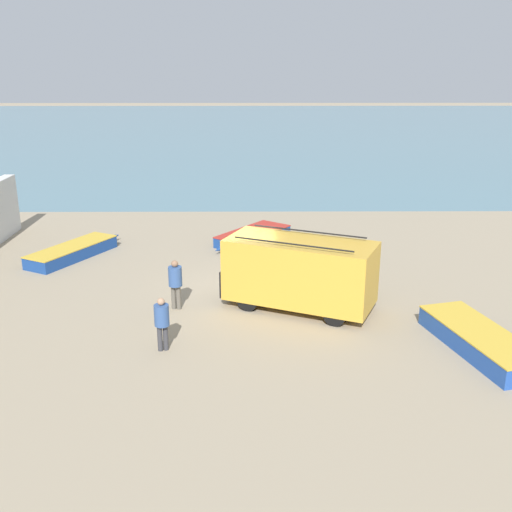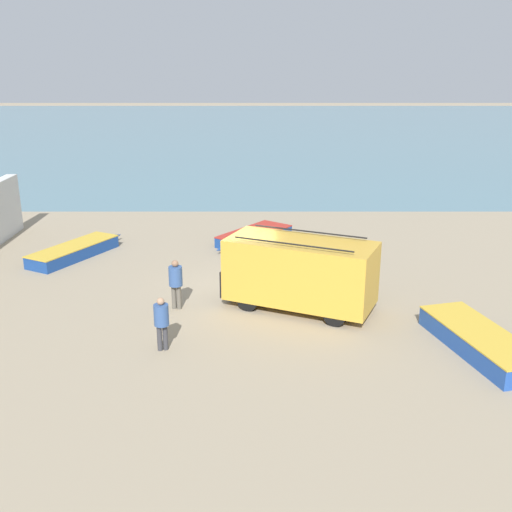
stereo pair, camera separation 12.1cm
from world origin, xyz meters
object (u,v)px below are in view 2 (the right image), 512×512
at_px(parked_van, 299,272).
at_px(fisherman_1, 161,319).
at_px(fisherman_0, 175,280).
at_px(fishing_rowboat_1, 252,237).
at_px(fishing_rowboat_2, 483,344).
at_px(fishing_rowboat_0, 76,250).

xyz_separation_m(parked_van, fisherman_1, (-4.06, -3.05, -0.32)).
relative_size(parked_van, fisherman_0, 3.11).
bearing_deg(fisherman_1, parked_van, 110.26).
xyz_separation_m(fisherman_0, fisherman_1, (-0.02, -2.98, -0.06)).
bearing_deg(fishing_rowboat_1, parked_van, 48.79).
bearing_deg(fishing_rowboat_2, parked_van, -138.14).
bearing_deg(fishing_rowboat_2, fisherman_0, -124.30).
bearing_deg(fishing_rowboat_1, fisherman_0, 19.18).
distance_m(parked_van, fisherman_0, 4.05).
height_order(fishing_rowboat_1, fishing_rowboat_2, fishing_rowboat_2).
bearing_deg(fisherman_1, fishing_rowboat_2, 71.95).
relative_size(fishing_rowboat_0, fishing_rowboat_2, 0.93).
height_order(parked_van, fisherman_1, parked_van).
xyz_separation_m(fishing_rowboat_0, fisherman_1, (4.88, -8.54, 0.69)).
xyz_separation_m(fishing_rowboat_1, fisherman_1, (-2.51, -10.63, 0.70)).
bearing_deg(fisherman_1, fisherman_0, 163.00).
bearing_deg(parked_van, fishing_rowboat_2, 170.47).
distance_m(fishing_rowboat_2, fisherman_0, 9.57).
bearing_deg(fisherman_0, parked_van, -77.60).
height_order(fishing_rowboat_0, fishing_rowboat_2, fishing_rowboat_2).
bearing_deg(parked_van, fisherman_0, 24.87).
bearing_deg(fishing_rowboat_2, fisherman_1, -106.11).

